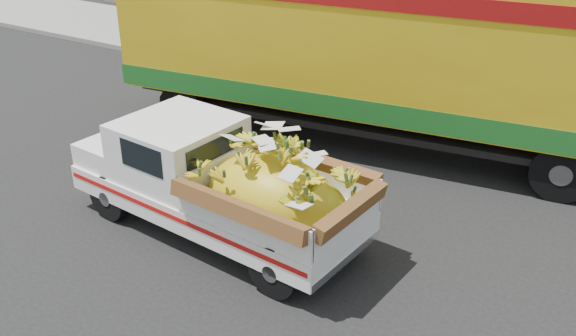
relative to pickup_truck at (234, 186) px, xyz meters
The scene contains 5 objects.
ground 1.78m from the pickup_truck, 30.44° to the left, with size 100.00×100.00×0.00m, color black.
curb 7.34m from the pickup_truck, 79.81° to the left, with size 60.00×0.25×0.15m, color gray.
sidewalk 9.40m from the pickup_truck, 82.09° to the left, with size 60.00×4.00×0.14m, color gray.
pickup_truck is the anchor object (origin of this frame).
semi_trailer 4.91m from the pickup_truck, 82.14° to the left, with size 12.04×4.00×3.80m.
Camera 1 is at (4.17, -7.93, 5.73)m, focal length 40.00 mm.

